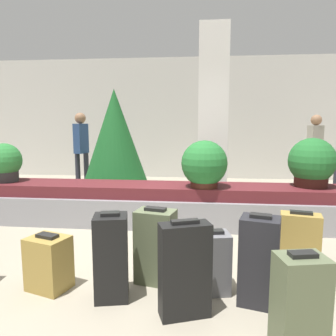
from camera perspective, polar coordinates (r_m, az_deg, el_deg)
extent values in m
plane|color=#9E937F|center=(3.77, -2.25, -15.67)|extent=(18.00, 18.00, 0.00)
cube|color=beige|center=(8.90, 2.86, 8.58)|extent=(18.00, 0.06, 3.20)
cube|color=gray|center=(4.95, 0.00, -7.25)|extent=(8.00, 0.83, 0.42)
cube|color=#5B1E23|center=(4.89, 0.00, -3.91)|extent=(7.68, 0.67, 0.17)
cube|color=silver|center=(6.03, 7.80, 8.77)|extent=(0.52, 0.52, 3.20)
cube|color=slate|center=(3.07, 8.23, -15.98)|extent=(0.28, 0.29, 0.54)
cube|color=black|center=(2.96, 8.35, -10.91)|extent=(0.15, 0.11, 0.03)
cube|color=#A3843D|center=(3.73, 21.94, -11.75)|extent=(0.43, 0.29, 0.58)
cube|color=black|center=(3.64, 22.20, -7.21)|extent=(0.23, 0.12, 0.03)
cube|color=#5B6647|center=(2.47, 21.97, -21.23)|extent=(0.36, 0.30, 0.66)
cube|color=black|center=(2.32, 22.43, -13.72)|extent=(0.19, 0.12, 0.03)
cube|color=#5B6647|center=(3.18, -2.17, -13.50)|extent=(0.40, 0.32, 0.70)
cube|color=black|center=(3.06, -2.21, -7.16)|extent=(0.21, 0.13, 0.03)
cube|color=black|center=(2.94, -9.85, -15.06)|extent=(0.33, 0.32, 0.74)
cube|color=black|center=(2.81, -10.04, -7.85)|extent=(0.17, 0.12, 0.03)
cube|color=black|center=(2.66, 2.93, -17.36)|extent=(0.43, 0.30, 0.75)
cube|color=black|center=(2.52, 2.99, -9.33)|extent=(0.22, 0.13, 0.03)
cube|color=#232328|center=(2.92, 15.56, -15.35)|extent=(0.37, 0.33, 0.74)
cube|color=black|center=(2.79, 15.86, -8.03)|extent=(0.19, 0.13, 0.03)
cube|color=#A3843D|center=(3.28, -20.06, -15.30)|extent=(0.42, 0.37, 0.49)
cube|color=black|center=(3.19, -20.29, -11.01)|extent=(0.21, 0.15, 0.03)
cylinder|color=#381914|center=(5.15, 23.61, -1.92)|extent=(0.46, 0.46, 0.19)
sphere|color=#236B2D|center=(5.11, 23.78, 1.14)|extent=(0.66, 0.66, 0.66)
cylinder|color=#4C2319|center=(4.70, 6.29, -2.36)|extent=(0.39, 0.39, 0.16)
sphere|color=#236B2D|center=(4.66, 6.34, 0.80)|extent=(0.66, 0.66, 0.66)
cylinder|color=#2D2D2D|center=(5.71, -26.51, -1.18)|extent=(0.40, 0.40, 0.19)
sphere|color=#2D7F38|center=(5.68, -26.66, 1.21)|extent=(0.53, 0.53, 0.53)
cylinder|color=#282833|center=(8.02, 23.27, -0.60)|extent=(0.11, 0.11, 0.80)
cylinder|color=#282833|center=(8.08, 24.62, -0.61)|extent=(0.11, 0.11, 0.80)
cube|color=gray|center=(7.98, 24.24, 4.50)|extent=(0.37, 0.31, 0.64)
sphere|color=#936B4C|center=(7.98, 24.42, 7.62)|extent=(0.23, 0.23, 0.23)
cylinder|color=#282833|center=(6.73, 27.25, -2.09)|extent=(0.11, 0.11, 0.87)
cylinder|color=#282833|center=(7.63, -15.42, -0.57)|extent=(0.11, 0.11, 0.82)
cylinder|color=#282833|center=(7.56, -14.01, -0.59)|extent=(0.11, 0.11, 0.82)
cube|color=navy|center=(7.52, -14.92, 4.99)|extent=(0.27, 0.36, 0.65)
sphere|color=#936B4C|center=(7.51, -15.04, 8.38)|extent=(0.24, 0.24, 0.24)
cylinder|color=#4C331E|center=(6.47, -9.00, -4.79)|extent=(0.16, 0.16, 0.18)
cone|color=#195623|center=(6.32, -9.22, 4.67)|extent=(1.35, 1.35, 1.95)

